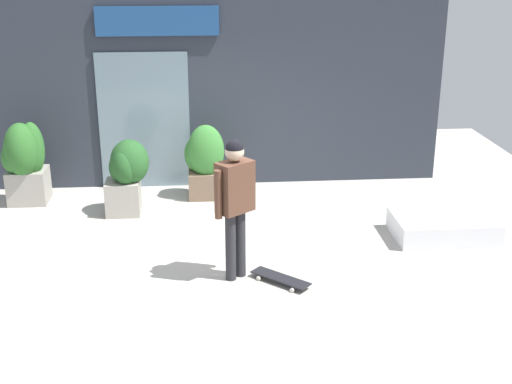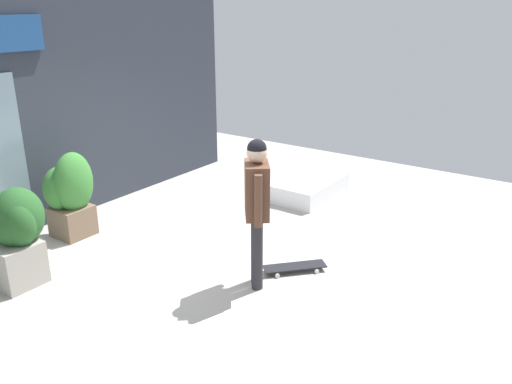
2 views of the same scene
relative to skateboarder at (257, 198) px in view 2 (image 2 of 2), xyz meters
The scene contains 7 objects.
ground_plane 1.51m from the skateboarder, 103.12° to the left, with size 12.00×12.00×0.00m, color #B2ADA3.
building_facade 3.82m from the skateboarder, 94.13° to the left, with size 7.92×0.31×3.74m.
skateboarder is the anchor object (origin of this frame).
skateboard 1.18m from the skateboarder, 20.44° to the right, with size 0.72×0.69×0.08m.
planter_box_left 2.82m from the skateboarder, 123.37° to the left, with size 0.68×0.60×1.17m.
planter_box_right 3.03m from the skateboarder, 96.87° to the left, with size 0.65×0.59×1.24m.
snow_ledge 3.31m from the skateboarder, 18.79° to the left, with size 1.41×0.90×0.31m, color white.
Camera 2 is at (-4.21, -4.11, 3.14)m, focal length 36.35 mm.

